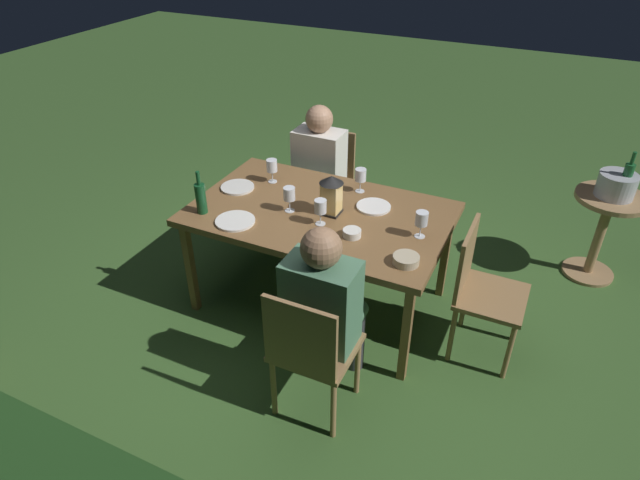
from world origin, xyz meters
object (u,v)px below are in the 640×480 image
dining_table (320,218)px  plate_c (374,207)px  chair_side_left_b (326,179)px  bowl_bread (352,233)px  wine_glass_a (320,208)px  ice_bucket (617,184)px  wine_glass_e (422,220)px  plate_b (235,221)px  side_table (603,224)px  bowl_olives (406,259)px  plate_a (237,187)px  lantern_centerpiece (331,193)px  wine_glass_d (272,167)px  green_bottle_on_table (201,197)px  chair_head_near (481,287)px  wine_glass_c (361,176)px  wine_glass_b (289,195)px  chair_side_right_a (310,349)px  person_in_cream (316,172)px  person_in_green (326,305)px

dining_table → plate_c: plate_c is taller
chair_side_left_b → bowl_bread: (-0.67, 1.10, 0.29)m
wine_glass_a → ice_bucket: size_ratio=0.49×
wine_glass_e → plate_b: 1.15m
side_table → wine_glass_e: bearing=48.7°
chair_side_left_b → bowl_olives: 1.64m
plate_a → bowl_olives: 1.38m
plate_c → side_table: (-1.43, -0.99, -0.31)m
lantern_centerpiece → plate_c: 0.32m
wine_glass_d → dining_table: bearing=154.4°
green_bottle_on_table → plate_b: bearing=177.0°
chair_head_near → wine_glass_d: (1.56, -0.23, 0.38)m
wine_glass_c → ice_bucket: (-1.60, -0.82, -0.09)m
dining_table → wine_glass_a: (-0.07, 0.14, 0.17)m
wine_glass_c → plate_b: (0.56, 0.71, -0.11)m
lantern_centerpiece → wine_glass_d: bearing=-21.8°
lantern_centerpiece → chair_side_left_b: bearing=-63.6°
wine_glass_d → wine_glass_b: bearing=134.2°
wine_glass_c → chair_side_right_a: bearing=100.7°
chair_side_right_a → green_bottle_on_table: bearing=-28.5°
plate_a → side_table: 2.66m
person_in_cream → plate_c: bearing=142.1°
wine_glass_b → bowl_bread: (-0.48, 0.11, -0.09)m
wine_glass_b → ice_bucket: ice_bucket is taller
chair_side_left_b → wine_glass_c: wine_glass_c is taller
wine_glass_b → ice_bucket: size_ratio=0.49×
dining_table → chair_head_near: size_ratio=1.90×
plate_a → wine_glass_b: bearing=165.7°
green_bottle_on_table → person_in_green: bearing=160.3°
bowl_olives → green_bottle_on_table: bearing=0.8°
person_in_cream → wine_glass_d: 0.54m
chair_side_right_a → side_table: (-1.36, -2.09, -0.04)m
plate_b → chair_side_left_b: bearing=-92.2°
lantern_centerpiece → bowl_olives: bearing=151.7°
ice_bucket → dining_table: bearing=34.4°
wine_glass_b → wine_glass_d: bearing=-45.8°
chair_side_right_a → wine_glass_a: (0.30, -0.76, 0.38)m
chair_head_near → bowl_bread: chair_head_near is taller
chair_head_near → chair_side_right_a: (0.70, 0.91, 0.00)m
person_in_cream → lantern_centerpiece: (-0.45, 0.70, 0.26)m
wine_glass_a → plate_c: size_ratio=0.75×
chair_side_left_b → bowl_olives: size_ratio=5.80×
wine_glass_d → bowl_olives: bearing=154.7°
chair_head_near → plate_a: bearing=-1.3°
chair_side_right_a → bowl_bread: 0.78m
dining_table → side_table: bearing=-145.6°
chair_head_near → bowl_olives: chair_head_near is taller
bowl_olives → chair_side_left_b: bearing=-49.4°
chair_head_near → bowl_olives: 0.59m
dining_table → wine_glass_d: bearing=-25.6°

